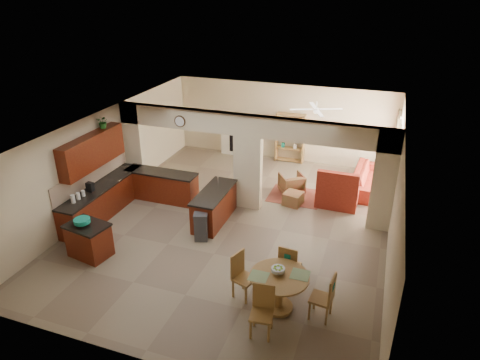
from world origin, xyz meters
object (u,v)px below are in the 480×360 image
(dining_table, at_px, (279,287))
(armchair, at_px, (292,184))
(sofa, at_px, (369,179))
(kitchen_island, at_px, (89,240))

(dining_table, bearing_deg, armchair, 100.22)
(sofa, xyz_separation_m, armchair, (-2.27, -1.08, -0.03))
(kitchen_island, distance_m, sofa, 8.55)
(dining_table, distance_m, sofa, 6.42)
(kitchen_island, xyz_separation_m, armchair, (3.84, 4.91, -0.11))
(kitchen_island, height_order, dining_table, kitchen_island)
(dining_table, distance_m, armchair, 5.29)
(dining_table, relative_size, armchair, 1.70)
(dining_table, xyz_separation_m, armchair, (-0.94, 5.20, -0.21))
(dining_table, height_order, armchair, dining_table)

